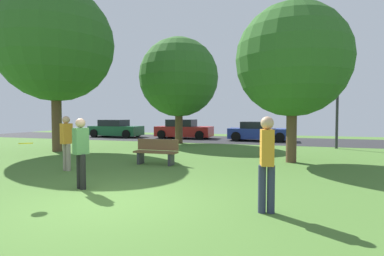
{
  "coord_description": "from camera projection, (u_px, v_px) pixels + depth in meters",
  "views": [
    {
      "loc": [
        3.43,
        -5.19,
        1.79
      ],
      "look_at": [
        0.0,
        5.54,
        1.29
      ],
      "focal_mm": 28.01,
      "sensor_mm": 36.0,
      "label": 1
    }
  ],
  "objects": [
    {
      "name": "road_strip",
      "position": [
        237.0,
        140.0,
        21.29
      ],
      "size": [
        44.0,
        6.4,
        0.01
      ],
      "primitive_type": "cube",
      "color": "#28282B",
      "rests_on": "ground_plane"
    },
    {
      "name": "ground_plane",
      "position": [
        109.0,
        203.0,
        6.06
      ],
      "size": [
        44.0,
        44.0,
        0.0
      ],
      "primitive_type": "plane",
      "color": "#47702D"
    },
    {
      "name": "maple_tree_near",
      "position": [
        179.0,
        78.0,
        18.59
      ],
      "size": [
        4.9,
        4.9,
        6.57
      ],
      "color": "brown",
      "rests_on": "ground_plane"
    },
    {
      "name": "park_bench",
      "position": [
        156.0,
        152.0,
        10.81
      ],
      "size": [
        1.6,
        0.45,
        0.9
      ],
      "rotation": [
        0.0,
        0.0,
        3.14
      ],
      "color": "brown",
      "rests_on": "ground_plane"
    },
    {
      "name": "parked_car_red",
      "position": [
        184.0,
        130.0,
        22.83
      ],
      "size": [
        4.24,
        2.02,
        1.43
      ],
      "color": "#B21E1E",
      "rests_on": "ground_plane"
    },
    {
      "name": "person_bystander",
      "position": [
        66.0,
        140.0,
        9.56
      ],
      "size": [
        0.3,
        0.36,
        1.75
      ],
      "rotation": [
        0.0,
        0.0,
        1.33
      ],
      "color": "gray",
      "rests_on": "ground_plane"
    },
    {
      "name": "parked_car_green",
      "position": [
        116.0,
        129.0,
        24.09
      ],
      "size": [
        4.11,
        2.05,
        1.38
      ],
      "color": "#195633",
      "rests_on": "ground_plane"
    },
    {
      "name": "person_walking",
      "position": [
        267.0,
        159.0,
        5.43
      ],
      "size": [
        0.3,
        0.36,
        1.76
      ],
      "rotation": [
        0.0,
        0.0,
        1.77
      ],
      "color": "#2D334C",
      "rests_on": "ground_plane"
    },
    {
      "name": "frisbee_disc",
      "position": [
        26.0,
        143.0,
        6.28
      ],
      "size": [
        0.38,
        0.38,
        0.05
      ],
      "color": "yellow"
    },
    {
      "name": "oak_tree_left",
      "position": [
        292.0,
        60.0,
        11.12
      ],
      "size": [
        4.21,
        4.21,
        5.94
      ],
      "color": "brown",
      "rests_on": "ground_plane"
    },
    {
      "name": "street_lamp_post",
      "position": [
        337.0,
        106.0,
        15.77
      ],
      "size": [
        0.14,
        0.14,
        4.5
      ],
      "primitive_type": "cylinder",
      "color": "#2D2D33",
      "rests_on": "ground_plane"
    },
    {
      "name": "parked_car_blue",
      "position": [
        258.0,
        132.0,
        20.57
      ],
      "size": [
        4.05,
        1.98,
        1.31
      ],
      "color": "#233893",
      "rests_on": "ground_plane"
    },
    {
      "name": "person_thrower",
      "position": [
        81.0,
        150.0,
        7.19
      ],
      "size": [
        0.33,
        0.38,
        1.71
      ],
      "rotation": [
        0.0,
        0.0,
        -2.0
      ],
      "color": "black",
      "rests_on": "ground_plane"
    },
    {
      "name": "birch_tree_lone",
      "position": [
        55.0,
        44.0,
        14.42
      ],
      "size": [
        5.55,
        5.55,
        7.99
      ],
      "color": "brown",
      "rests_on": "ground_plane"
    }
  ]
}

